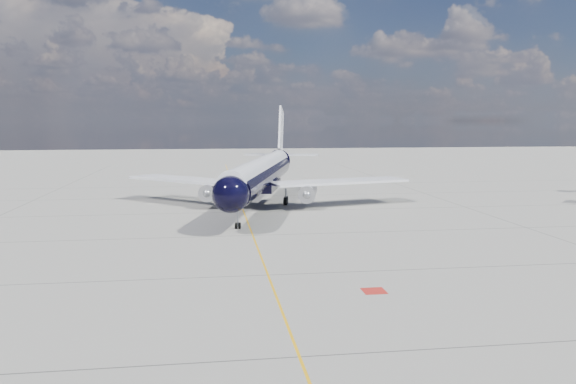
% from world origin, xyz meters
% --- Properties ---
extents(ground, '(320.00, 320.00, 0.00)m').
position_xyz_m(ground, '(0.00, 30.00, 0.00)').
color(ground, gray).
rests_on(ground, ground).
extents(taxiway_centerline, '(0.16, 160.00, 0.01)m').
position_xyz_m(taxiway_centerline, '(0.00, 25.00, 0.00)').
color(taxiway_centerline, '#DF9C0B').
rests_on(taxiway_centerline, ground).
extents(red_marking, '(1.60, 1.60, 0.01)m').
position_xyz_m(red_marking, '(6.80, -10.00, 0.00)').
color(red_marking, maroon).
rests_on(red_marking, ground).
extents(main_airliner, '(39.41, 48.75, 14.28)m').
position_xyz_m(main_airliner, '(3.04, 31.14, 4.43)').
color(main_airliner, black).
rests_on(main_airliner, ground).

